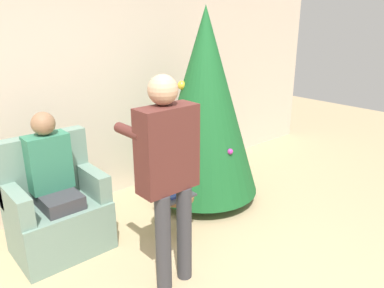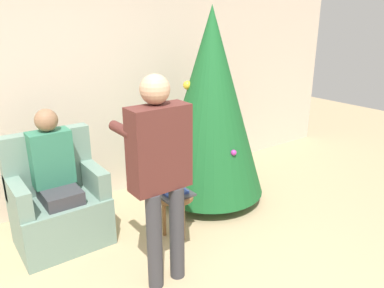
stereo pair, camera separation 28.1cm
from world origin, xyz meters
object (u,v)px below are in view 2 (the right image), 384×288
(person_seated, at_px, (55,173))
(armchair, at_px, (59,205))
(christmas_tree, at_px, (211,104))
(side_stool, at_px, (176,203))
(person_standing, at_px, (160,164))

(person_seated, bearing_deg, armchair, 90.00)
(christmas_tree, relative_size, side_stool, 5.09)
(christmas_tree, distance_m, person_seated, 1.75)
(person_standing, distance_m, side_stool, 0.92)
(armchair, distance_m, side_stool, 1.09)
(side_stool, bearing_deg, christmas_tree, 29.50)
(armchair, xyz_separation_m, person_seated, (0.00, -0.03, 0.33))
(person_seated, bearing_deg, christmas_tree, -3.51)
(christmas_tree, distance_m, side_stool, 1.18)
(armchair, height_order, person_standing, person_standing)
(armchair, relative_size, person_standing, 0.63)
(armchair, bearing_deg, christmas_tree, -4.45)
(christmas_tree, height_order, person_seated, christmas_tree)
(person_seated, xyz_separation_m, person_standing, (0.50, -0.99, 0.29))
(person_seated, relative_size, side_stool, 3.03)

